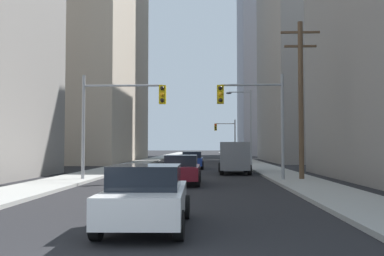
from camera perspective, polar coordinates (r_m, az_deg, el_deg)
sidewalk_left at (r=56.04m, az=-5.99°, el=-4.40°), size 2.84×160.00×0.15m
sidewalk_right at (r=55.72m, az=7.24°, el=-4.41°), size 2.84×160.00×0.15m
cargo_van_grey at (r=30.81m, az=5.66°, el=-3.73°), size 2.16×5.27×2.26m
sedan_white at (r=10.36m, az=-6.13°, el=-9.09°), size 1.95×4.24×1.52m
sedan_maroon at (r=21.90m, az=-1.41°, el=-5.61°), size 1.95×4.20×1.52m
sedan_blue at (r=37.07m, az=0.04°, el=-4.33°), size 1.95×4.21×1.52m
traffic_signal_near_left at (r=24.27m, az=-9.70°, el=2.57°), size 4.77×0.44×6.00m
traffic_signal_near_right at (r=23.90m, az=8.32°, el=2.52°), size 3.73×0.44×6.00m
traffic_signal_far_right at (r=64.13m, az=4.60°, el=-0.65°), size 3.20×0.44×6.00m
utility_pole_right at (r=24.77m, az=14.42°, el=4.15°), size 2.20×0.28×9.05m
street_lamp_right at (r=41.82m, az=7.38°, el=1.08°), size 2.52×0.32×7.50m
building_left_mid_office at (r=60.31m, az=-19.60°, el=10.56°), size 24.79×25.62×30.86m
building_right_mid_block at (r=61.41m, az=20.50°, el=12.04°), size 22.19×22.03×34.41m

